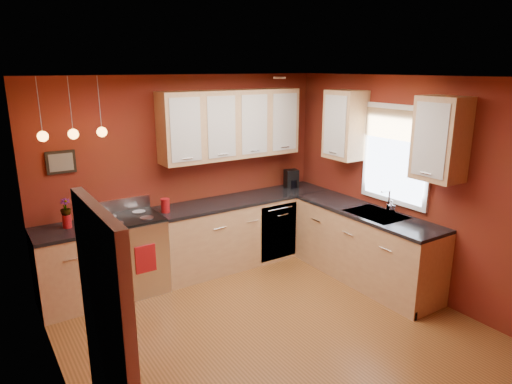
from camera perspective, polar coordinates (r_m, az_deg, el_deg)
floor at (r=4.97m, az=2.70°, el=-17.45°), size 4.20×4.20×0.00m
ceiling at (r=4.18m, az=3.16°, el=14.10°), size 4.00×4.20×0.02m
wall_back at (r=6.16m, az=-8.64°, el=2.14°), size 4.00×0.02×2.60m
wall_front at (r=3.10m, az=26.98°, el=-13.10°), size 4.00×0.02×2.60m
wall_left at (r=3.67m, az=-23.53°, el=-8.24°), size 0.02×4.20×2.60m
wall_right at (r=5.76m, az=19.23°, el=0.53°), size 0.02×4.20×2.60m
base_cabinets_back_left at (r=5.69m, az=-22.40°, el=-9.05°), size 0.70×0.60×0.90m
base_cabinets_back_right at (r=6.48m, az=-1.32°, el=-4.87°), size 2.54×0.60×0.90m
base_cabinets_right at (r=6.08m, az=13.42°, el=-6.70°), size 0.60×2.10×0.90m
counter_back_left at (r=5.52m, az=-22.89°, el=-4.59°), size 0.70×0.62×0.04m
counter_back_right at (r=6.33m, az=-1.35°, el=-0.88°), size 2.54×0.62×0.04m
counter_right at (r=5.92m, az=13.70°, el=-2.48°), size 0.62×2.10×0.04m
gas_range at (r=5.83m, az=-15.36°, el=-7.48°), size 0.76×0.64×1.11m
dishwasher_front at (r=6.44m, az=2.85°, el=-4.99°), size 0.60×0.02×0.80m
sink at (r=5.83m, az=14.78°, el=-2.89°), size 0.50×0.70×0.33m
window at (r=5.85m, az=17.10°, el=4.82°), size 0.06×1.02×1.22m
upper_cabinets_back at (r=6.16m, az=-3.07°, el=8.45°), size 2.00×0.35×0.90m
upper_cabinets_right at (r=5.71m, az=16.14°, el=7.32°), size 0.35×1.95×0.90m
wall_picture at (r=5.62m, az=-23.21°, el=3.45°), size 0.32×0.03×0.26m
pendant_lights at (r=5.26m, az=-21.88°, el=6.82°), size 0.71×0.11×0.66m
red_canister at (r=5.78m, az=-11.27°, el=-1.66°), size 0.12×0.12×0.18m
red_vase at (r=5.56m, az=-22.56°, el=-3.38°), size 0.10×0.10×0.15m
flowers at (r=5.51m, az=-22.72°, el=-1.81°), size 0.12×0.12×0.21m
coffee_maker at (r=6.85m, az=4.47°, el=1.59°), size 0.22×0.22×0.27m
soap_pump at (r=5.84m, az=16.52°, el=-1.83°), size 0.11×0.11×0.18m
dish_towel at (r=5.54m, az=-13.62°, el=-8.14°), size 0.25×0.02×0.33m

